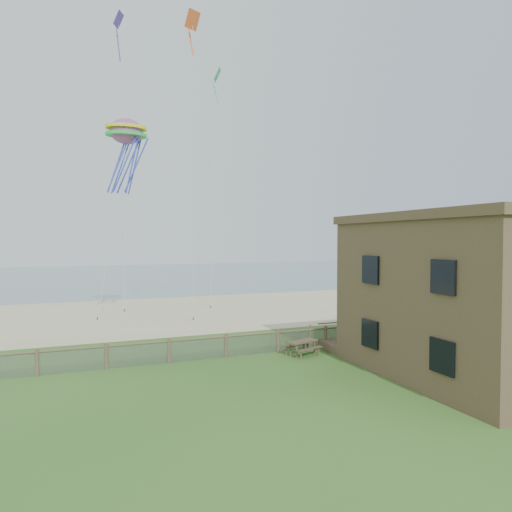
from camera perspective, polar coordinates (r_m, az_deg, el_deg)
The scene contains 10 objects.
ground at distance 19.25m, azimuth 1.99°, elevation -16.72°, with size 160.00×160.00×0.00m, color #2E541D.
sand_beach at distance 39.87m, azimuth -10.89°, elevation -6.94°, with size 72.00×20.00×0.02m, color tan.
ocean at distance 83.25m, azimuth -16.56°, elevation -2.34°, with size 160.00×68.00×0.02m, color slate.
chainlink_fence at distance 24.51m, azimuth -3.75°, elevation -11.28°, with size 36.20×0.20×1.25m, color #4F3E2C, non-canonical shape.
motel_deck at distance 30.31m, azimuth 21.33°, elevation -9.42°, with size 15.00×2.00×0.50m, color brown.
picnic_table at distance 25.15m, azimuth 5.82°, elevation -11.36°, with size 1.76×1.33×0.74m, color brown, non-canonical shape.
octopus_kite at distance 34.80m, azimuth -15.88°, elevation 12.28°, with size 2.90×2.05×5.98m, color orange, non-canonical shape.
kite_purple at distance 39.93m, azimuth -16.79°, elevation 25.12°, with size 1.14×0.70×3.18m, color #5A32A2, non-canonical shape.
kite_red at distance 34.24m, azimuth -7.93°, elevation 26.25°, with size 1.19×0.70×2.45m, color #DD5727, non-canonical shape.
kite_green at distance 39.37m, azimuth -4.85°, elevation 20.58°, with size 1.05×0.70×2.62m, color #2FB25F, non-canonical shape.
Camera 1 is at (-7.32, -16.70, 6.18)m, focal length 32.00 mm.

